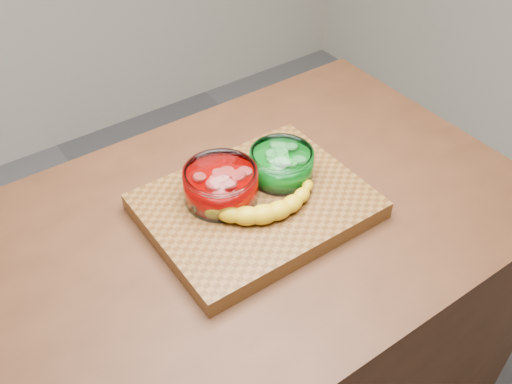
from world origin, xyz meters
TOP-DOWN VIEW (x-y plane):
  - counter at (0.00, 0.00)m, footprint 1.20×0.80m
  - cutting_board at (0.00, 0.00)m, footprint 0.45×0.35m
  - bowl_red at (-0.06, 0.05)m, footprint 0.15×0.15m
  - bowl_green at (0.09, 0.03)m, footprint 0.14×0.14m
  - banana at (-0.00, -0.02)m, footprint 0.27×0.17m

SIDE VIEW (x-z plane):
  - counter at x=0.00m, z-range 0.00..0.90m
  - cutting_board at x=0.00m, z-range 0.90..0.94m
  - banana at x=0.00m, z-range 0.94..0.98m
  - bowl_green at x=0.09m, z-range 0.94..1.00m
  - bowl_red at x=-0.06m, z-range 0.94..1.01m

